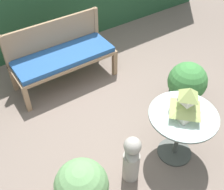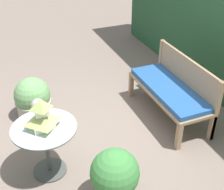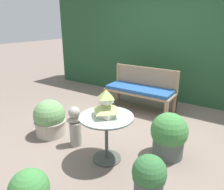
# 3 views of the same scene
# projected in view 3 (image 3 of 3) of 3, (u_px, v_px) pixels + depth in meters

# --- Properties ---
(ground) EXTENTS (30.00, 30.00, 0.00)m
(ground) POSITION_uv_depth(u_px,v_px,m) (119.00, 132.00, 3.61)
(ground) COLOR #75665B
(foliage_hedge_back) EXTENTS (6.40, 0.93, 2.37)m
(foliage_hedge_back) POSITION_uv_depth(u_px,v_px,m) (174.00, 46.00, 5.13)
(foliage_hedge_back) COLOR #234C2D
(foliage_hedge_back) RESTS_ON ground
(garden_bench) EXTENTS (1.39, 0.55, 0.47)m
(garden_bench) POSITION_uv_depth(u_px,v_px,m) (140.00, 91.00, 4.41)
(garden_bench) COLOR #937556
(garden_bench) RESTS_ON ground
(bench_backrest) EXTENTS (1.39, 0.06, 0.84)m
(bench_backrest) POSITION_uv_depth(u_px,v_px,m) (145.00, 78.00, 4.54)
(bench_backrest) COLOR #937556
(bench_backrest) RESTS_ON ground
(patio_table) EXTENTS (0.69, 0.69, 0.63)m
(patio_table) POSITION_uv_depth(u_px,v_px,m) (106.00, 126.00, 2.76)
(patio_table) COLOR #424742
(patio_table) RESTS_ON ground
(pagoda_birdhouse) EXTENTS (0.29, 0.29, 0.35)m
(pagoda_birdhouse) POSITION_uv_depth(u_px,v_px,m) (106.00, 105.00, 2.66)
(pagoda_birdhouse) COLOR silver
(pagoda_birdhouse) RESTS_ON patio_table
(garden_bust) EXTENTS (0.24, 0.27, 0.60)m
(garden_bust) POSITION_uv_depth(u_px,v_px,m) (75.00, 126.00, 3.15)
(garden_bust) COLOR #A39E93
(garden_bust) RESTS_ON ground
(potted_plant_hedge_corner) EXTENTS (0.49, 0.49, 0.62)m
(potted_plant_hedge_corner) POSITION_uv_depth(u_px,v_px,m) (169.00, 135.00, 2.89)
(potted_plant_hedge_corner) COLOR #4C5651
(potted_plant_hedge_corner) RESTS_ON ground
(potted_plant_bench_left) EXTENTS (0.32, 0.32, 0.63)m
(potted_plant_bench_left) POSITION_uv_depth(u_px,v_px,m) (149.00, 183.00, 1.99)
(potted_plant_bench_left) COLOR #4C5651
(potted_plant_bench_left) RESTS_ON ground
(potted_plant_table_near) EXTENTS (0.50, 0.50, 0.59)m
(potted_plant_table_near) POSITION_uv_depth(u_px,v_px,m) (50.00, 119.00, 3.46)
(potted_plant_table_near) COLOR #ADA393
(potted_plant_table_near) RESTS_ON ground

